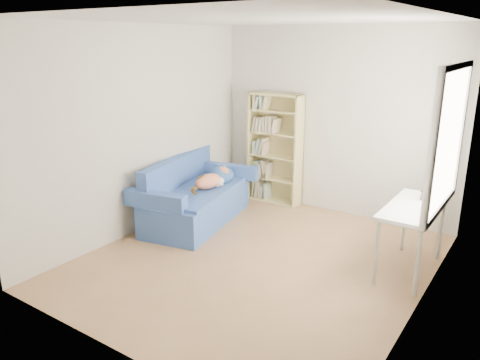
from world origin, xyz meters
name	(u,v)px	position (x,y,z in m)	size (l,w,h in m)	color
ground	(257,260)	(0.00, 0.00, 0.00)	(4.00, 4.00, 0.00)	olive
room_shell	(269,118)	(0.10, 0.03, 1.64)	(3.54, 4.04, 2.62)	silver
sofa	(196,197)	(-1.35, 0.57, 0.33)	(1.17, 1.91, 0.86)	#26458A
bookshelf	(275,153)	(-0.86, 1.86, 0.77)	(0.83, 0.26, 1.66)	#D0BD70
desk	(413,213)	(1.48, 0.70, 0.67)	(0.50, 1.10, 0.75)	white
pen_cup	(424,195)	(1.51, 0.95, 0.81)	(0.08, 0.08, 0.16)	white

